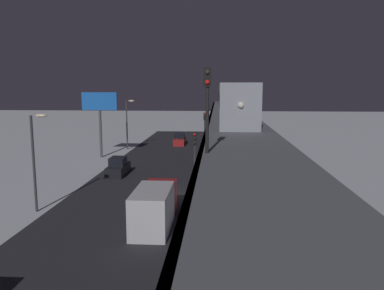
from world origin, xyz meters
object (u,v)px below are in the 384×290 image
Objects in this scene: sedan_red at (180,140)px; traffic_light_far at (209,117)px; rail_signal at (207,95)px; subway_train at (232,98)px; commercial_billboard at (100,108)px; traffic_light_near at (195,162)px; sedan_black at (118,168)px; box_truck at (155,206)px; traffic_light_mid at (205,130)px.

sedan_red is 7.92m from traffic_light_far.
rail_signal is at bearing -82.60° from sedan_red.
commercial_billboard is at bearing -18.74° from subway_train.
rail_signal is 36.45m from commercial_billboard.
subway_train is 21.17m from sedan_red.
traffic_light_near is (-4.70, 35.66, 3.41)m from sedan_red.
traffic_light_far is at bearing 48.91° from sedan_red.
commercial_billboard is (17.59, -5.96, -1.47)m from subway_train.
box_truck reaches higher than sedan_black.
traffic_light_far is at bearing -82.22° from subway_train.
subway_train reaches higher than box_truck.
traffic_light_near is at bearing 121.46° from commercial_billboard.
commercial_billboard is (11.67, -25.14, 5.48)m from box_truck.
sedan_black is (10.45, -22.63, -8.45)m from rail_signal.
traffic_light_near is 0.72× the size of commercial_billboard.
sedan_red is at bearing -128.45° from commercial_billboard.
traffic_light_near is (3.22, 17.52, -4.10)m from subway_train.
rail_signal is 50.72m from traffic_light_far.
traffic_light_mid is at bearing -96.94° from box_truck.
box_truck is 4.26m from traffic_light_near.
rail_signal is 11.72m from box_truck.
traffic_light_near reaches higher than box_truck.
traffic_light_near is at bearing -148.43° from box_truck.
traffic_light_near is 1.00× the size of traffic_light_far.
rail_signal is 0.62× the size of traffic_light_near.
subway_train is 24.10m from traffic_light_far.
sedan_red is 37.38m from box_truck.
traffic_light_mid is 1.00× the size of traffic_light_far.
subway_train reaches higher than commercial_billboard.
rail_signal is at bearing 96.99° from traffic_light_near.
sedan_red is 0.49× the size of commercial_billboard.
sedan_black is 16.29m from box_truck.
traffic_light_mid is (0.00, -20.52, 0.00)m from traffic_light_near.
traffic_light_mid is 0.72× the size of commercial_billboard.
sedan_red is (7.92, -18.14, -7.52)m from subway_train.
subway_train is at bearing -94.38° from rail_signal.
sedan_red is at bearing -66.43° from subway_train.
subway_train is 5.76× the size of traffic_light_near.
traffic_light_far is (-2.70, -42.71, 2.85)m from box_truck.
traffic_light_far is (3.22, -23.53, -4.10)m from subway_train.
commercial_billboard is at bearing -58.54° from traffic_light_near.
traffic_light_mid and traffic_light_far have the same top height.
subway_train reaches higher than traffic_light_far.
traffic_light_near and traffic_light_far have the same top height.
traffic_light_near is 1.00× the size of traffic_light_mid.
subway_train is 5.76× the size of traffic_light_mid.
sedan_black is at bearing 71.52° from traffic_light_far.
subway_train is 4.14× the size of commercial_billboard.
commercial_billboard is at bearing -65.10° from box_truck.
rail_signal is at bearing 92.21° from traffic_light_mid.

